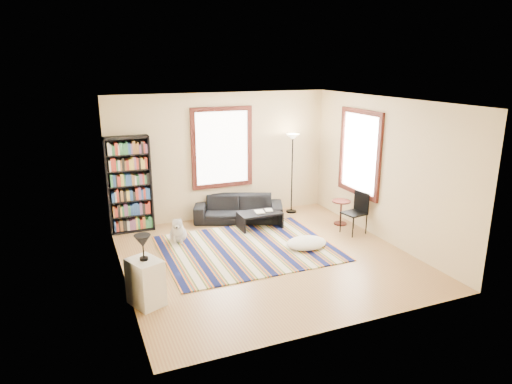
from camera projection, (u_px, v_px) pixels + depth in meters
name	position (u px, v px, depth m)	size (l,w,h in m)	color
floor	(266.00, 259.00, 8.33)	(5.00, 5.00, 0.10)	#AC894E
ceiling	(268.00, 98.00, 7.54)	(5.00, 5.00, 0.10)	white
wall_back	(221.00, 156.00, 10.20)	(5.00, 0.10, 2.80)	beige
wall_front	(350.00, 231.00, 5.67)	(5.00, 0.10, 2.80)	beige
wall_left	(115.00, 199.00, 7.00)	(0.10, 5.00, 2.80)	beige
wall_right	(387.00, 170.00, 8.87)	(0.10, 5.00, 2.80)	beige
window_back	(222.00, 148.00, 10.08)	(1.20, 0.06, 1.60)	white
window_right	(360.00, 153.00, 9.50)	(0.06, 1.20, 1.60)	white
rug	(247.00, 248.00, 8.68)	(3.18, 2.54, 0.02)	#0D1342
sofa	(239.00, 209.00, 10.14)	(1.93, 0.76, 0.56)	black
bookshelf	(129.00, 185.00, 9.35)	(0.90, 0.30, 2.00)	black
coffee_table	(260.00, 220.00, 9.71)	(0.90, 0.50, 0.36)	black
book_a	(255.00, 212.00, 9.62)	(0.19, 0.25, 0.02)	beige
book_b	(265.00, 210.00, 9.75)	(0.16, 0.21, 0.02)	beige
floor_cushion	(307.00, 243.00, 8.70)	(0.80, 0.60, 0.20)	silver
floor_lamp	(292.00, 174.00, 10.56)	(0.30, 0.30, 1.86)	black
side_table	(341.00, 212.00, 9.93)	(0.40, 0.40, 0.54)	#481912
folding_chair	(354.00, 213.00, 9.37)	(0.42, 0.40, 0.86)	black
white_cabinet	(146.00, 282.00, 6.61)	(0.38, 0.50, 0.70)	white
table_lamp	(143.00, 248.00, 6.46)	(0.24, 0.24, 0.38)	black
dog	(178.00, 229.00, 8.95)	(0.37, 0.52, 0.52)	silver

